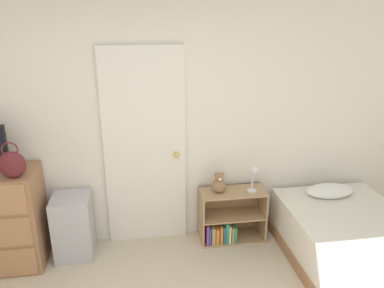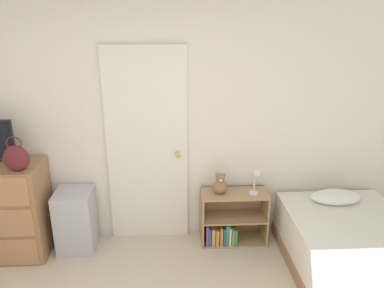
{
  "view_description": "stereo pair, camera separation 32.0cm",
  "coord_description": "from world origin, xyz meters",
  "px_view_note": "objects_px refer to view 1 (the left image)",
  "views": [
    {
      "loc": [
        0.01,
        -1.33,
        2.3
      ],
      "look_at": [
        0.51,
        1.95,
        1.12
      ],
      "focal_mm": 35.0,
      "sensor_mm": 36.0,
      "label": 1
    },
    {
      "loc": [
        0.33,
        -1.36,
        2.3
      ],
      "look_at": [
        0.51,
        1.95,
        1.12
      ],
      "focal_mm": 35.0,
      "sensor_mm": 36.0,
      "label": 2
    }
  ],
  "objects_px": {
    "bed": "(362,253)",
    "desk_lamp": "(254,173)",
    "bookshelf": "(227,220)",
    "handbag": "(12,164)",
    "teddy_bear": "(219,184)",
    "storage_bin": "(73,226)"
  },
  "relations": [
    {
      "from": "bed",
      "to": "desk_lamp",
      "type": "bearing_deg",
      "value": 137.85
    },
    {
      "from": "bookshelf",
      "to": "desk_lamp",
      "type": "xyz_separation_m",
      "value": [
        0.25,
        -0.04,
        0.54
      ]
    },
    {
      "from": "handbag",
      "to": "desk_lamp",
      "type": "relative_size",
      "value": 1.14
    },
    {
      "from": "teddy_bear",
      "to": "desk_lamp",
      "type": "bearing_deg",
      "value": -6.69
    },
    {
      "from": "desk_lamp",
      "to": "bed",
      "type": "xyz_separation_m",
      "value": [
        0.8,
        -0.73,
        -0.52
      ]
    },
    {
      "from": "storage_bin",
      "to": "bookshelf",
      "type": "bearing_deg",
      "value": 1.25
    },
    {
      "from": "handbag",
      "to": "desk_lamp",
      "type": "height_order",
      "value": "handbag"
    },
    {
      "from": "handbag",
      "to": "bookshelf",
      "type": "xyz_separation_m",
      "value": [
        1.96,
        0.24,
        -0.86
      ]
    },
    {
      "from": "bookshelf",
      "to": "storage_bin",
      "type": "bearing_deg",
      "value": -178.75
    },
    {
      "from": "teddy_bear",
      "to": "bookshelf",
      "type": "bearing_deg",
      "value": 1.0
    },
    {
      "from": "handbag",
      "to": "storage_bin",
      "type": "relative_size",
      "value": 0.52
    },
    {
      "from": "bookshelf",
      "to": "bed",
      "type": "xyz_separation_m",
      "value": [
        1.06,
        -0.77,
        0.02
      ]
    },
    {
      "from": "teddy_bear",
      "to": "storage_bin",
      "type": "bearing_deg",
      "value": -178.74
    },
    {
      "from": "storage_bin",
      "to": "bed",
      "type": "relative_size",
      "value": 0.34
    },
    {
      "from": "handbag",
      "to": "storage_bin",
      "type": "height_order",
      "value": "handbag"
    },
    {
      "from": "teddy_bear",
      "to": "bed",
      "type": "bearing_deg",
      "value": -33.62
    },
    {
      "from": "storage_bin",
      "to": "bed",
      "type": "bearing_deg",
      "value": -15.72
    },
    {
      "from": "handbag",
      "to": "teddy_bear",
      "type": "bearing_deg",
      "value": 7.29
    },
    {
      "from": "handbag",
      "to": "bed",
      "type": "bearing_deg",
      "value": -10.01
    },
    {
      "from": "storage_bin",
      "to": "bed",
      "type": "height_order",
      "value": "storage_bin"
    },
    {
      "from": "bookshelf",
      "to": "teddy_bear",
      "type": "xyz_separation_m",
      "value": [
        -0.1,
        -0.0,
        0.43
      ]
    },
    {
      "from": "storage_bin",
      "to": "desk_lamp",
      "type": "relative_size",
      "value": 2.21
    }
  ]
}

